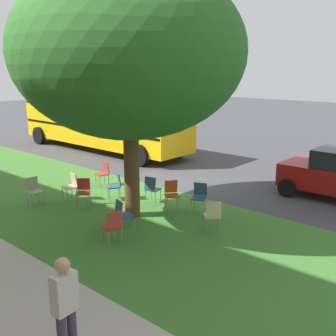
% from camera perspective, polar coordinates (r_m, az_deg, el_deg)
% --- Properties ---
extents(ground, '(80.00, 80.00, 0.00)m').
position_cam_1_polar(ground, '(14.69, -0.77, -2.51)').
color(ground, '#424247').
extents(grass_verge, '(48.00, 6.00, 0.01)m').
position_cam_1_polar(grass_verge, '(12.61, -10.53, -5.62)').
color(grass_verge, '#3D752D').
rests_on(grass_verge, ground).
extents(street_tree, '(6.24, 6.24, 6.91)m').
position_cam_1_polar(street_tree, '(11.09, -5.59, 16.01)').
color(street_tree, brown).
rests_on(street_tree, ground).
extents(chair_0, '(0.59, 0.59, 0.88)m').
position_cam_1_polar(chair_0, '(12.72, -12.00, -3.07)').
color(chair_0, '#B7332D').
rests_on(chair_0, ground).
extents(chair_1, '(0.59, 0.59, 0.88)m').
position_cam_1_polar(chair_1, '(10.53, 6.40, -6.52)').
color(chair_1, beige).
rests_on(chair_1, ground).
extents(chair_2, '(0.54, 0.55, 0.88)m').
position_cam_1_polar(chair_2, '(11.98, 4.51, -3.88)').
color(chair_2, '#335184').
rests_on(chair_2, ground).
extents(chair_3, '(0.48, 0.49, 0.88)m').
position_cam_1_polar(chair_3, '(13.38, -13.66, -2.29)').
color(chair_3, beige).
rests_on(chair_3, ground).
extents(chair_4, '(0.49, 0.48, 0.88)m').
position_cam_1_polar(chair_4, '(9.86, -7.89, -8.04)').
color(chair_4, '#B7332D').
rests_on(chair_4, ground).
extents(chair_5, '(0.51, 0.51, 0.88)m').
position_cam_1_polar(chair_5, '(14.76, -9.18, -0.53)').
color(chair_5, '#B7332D').
rests_on(chair_5, ground).
extents(chair_6, '(0.49, 0.49, 0.88)m').
position_cam_1_polar(chair_6, '(12.70, -2.31, -2.79)').
color(chair_6, '#335184').
rests_on(chair_6, ground).
extents(chair_7, '(0.53, 0.54, 0.88)m').
position_cam_1_polar(chair_7, '(10.56, -6.49, -6.45)').
color(chair_7, '#335184').
rests_on(chair_7, ground).
extents(chair_8, '(0.57, 0.58, 0.88)m').
position_cam_1_polar(chair_8, '(13.17, -7.47, -2.27)').
color(chair_8, '#335184').
rests_on(chair_8, ground).
extents(chair_9, '(0.59, 0.58, 0.88)m').
position_cam_1_polar(chair_9, '(12.19, 0.53, -3.51)').
color(chair_9, '#C64C1E').
rests_on(chair_9, ground).
extents(chair_10, '(0.46, 0.45, 0.88)m').
position_cam_1_polar(chair_10, '(13.24, -18.68, -2.83)').
color(chair_10, '#ADA393').
rests_on(chair_10, ground).
extents(school_bus, '(10.40, 2.80, 2.88)m').
position_cam_1_polar(school_bus, '(21.03, -9.44, 7.29)').
color(school_bus, yellow).
rests_on(school_bus, ground).
extents(pedestrian_1, '(0.22, 0.37, 1.69)m').
position_cam_1_polar(pedestrian_1, '(6.17, -14.46, -18.66)').
color(pedestrian_1, '#3F3851').
rests_on(pedestrian_1, ground).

